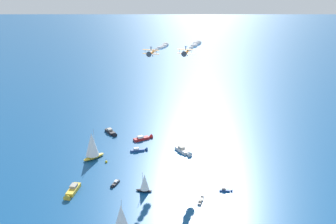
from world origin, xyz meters
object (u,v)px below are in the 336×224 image
object	(u,v)px
motorboat_near_centre	(115,184)
sailboat_far_port	(145,183)
motorboat_inshore	(184,151)
biplane_wingman	(151,53)
motorboat_offshore	(72,191)
motorboat_outer_ring_b	(144,138)
motorboat_trailing	(111,132)
motorboat_outer_ring_c	(201,200)
sailboat_far_stbd	(121,219)
sailboat_outer_ring_a	(92,146)
motorboat_ahead	(140,150)
biplane_lead	(186,52)
motorboat_mid_cluster	(226,190)
marker_buoy	(106,162)
wingwalker_wingman	(151,48)
wingwalker_lead	(186,47)

from	to	relation	value
motorboat_near_centre	sailboat_far_port	world-z (taller)	sailboat_far_port
motorboat_inshore	biplane_wingman	world-z (taller)	biplane_wingman
motorboat_inshore	motorboat_offshore	world-z (taller)	motorboat_offshore
motorboat_near_centre	motorboat_outer_ring_b	size ratio (longest dim) A/B	0.52
motorboat_trailing	motorboat_outer_ring_c	distance (m)	78.44
sailboat_far_stbd	motorboat_offshore	xyz separation A→B (m)	(32.32, 7.27, -4.57)
motorboat_outer_ring_b	motorboat_outer_ring_c	size ratio (longest dim) A/B	2.13
sailboat_outer_ring_a	motorboat_outer_ring_c	bearing A→B (deg)	-156.40
motorboat_outer_ring_b	motorboat_outer_ring_c	xyz separation A→B (m)	(-63.10, 6.57, -0.37)
motorboat_offshore	sailboat_outer_ring_a	world-z (taller)	sailboat_outer_ring_a
motorboat_ahead	sailboat_outer_ring_a	bearing A→B (deg)	83.82
motorboat_inshore	biplane_wingman	size ratio (longest dim) A/B	1.66
sailboat_far_stbd	sailboat_outer_ring_a	xyz separation A→B (m)	(57.88, -9.20, 0.98)
motorboat_outer_ring_b	biplane_lead	size ratio (longest dim) A/B	1.58
motorboat_trailing	motorboat_mid_cluster	size ratio (longest dim) A/B	2.15
motorboat_outer_ring_c	marker_buoy	size ratio (longest dim) A/B	2.29
motorboat_near_centre	biplane_wingman	bearing A→B (deg)	-55.45
sailboat_far_port	motorboat_trailing	world-z (taller)	sailboat_far_port
motorboat_trailing	wingwalker_wingman	size ratio (longest dim) A/B	6.89
motorboat_outer_ring_c	wingwalker_wingman	bearing A→B (deg)	-2.38
motorboat_ahead	wingwalker_lead	distance (m)	55.37
sailboat_far_port	motorboat_outer_ring_c	bearing A→B (deg)	-136.91
motorboat_mid_cluster	sailboat_outer_ring_a	world-z (taller)	sailboat_outer_ring_a
motorboat_trailing	motorboat_ahead	bearing A→B (deg)	-171.26
motorboat_near_centre	wingwalker_wingman	size ratio (longest dim) A/B	3.47
motorboat_near_centre	biplane_lead	bearing A→B (deg)	-80.75
motorboat_ahead	marker_buoy	world-z (taller)	marker_buoy
motorboat_inshore	motorboat_mid_cluster	distance (m)	38.24
motorboat_outer_ring_b	motorboat_near_centre	bearing A→B (deg)	140.98
motorboat_offshore	marker_buoy	bearing A→B (deg)	-47.16
wingwalker_lead	biplane_lead	bearing A→B (deg)	20.43
sailboat_far_stbd	motorboat_ahead	distance (m)	63.93
motorboat_trailing	motorboat_near_centre	bearing A→B (deg)	160.98
motorboat_near_centre	biplane_wingman	distance (m)	56.20
sailboat_far_port	wingwalker_wingman	xyz separation A→B (m)	(27.43, -16.85, 46.12)
biplane_wingman	sailboat_far_stbd	bearing A→B (deg)	144.33
motorboat_offshore	motorboat_trailing	size ratio (longest dim) A/B	1.01
motorboat_trailing	wingwalker_wingman	xyz separation A→B (m)	(-34.74, -7.16, 49.04)
motorboat_offshore	motorboat_outer_ring_b	distance (m)	58.22
motorboat_ahead	wingwalker_wingman	world-z (taller)	wingwalker_wingman
sailboat_far_port	wingwalker_lead	size ratio (longest dim) A/B	5.36
motorboat_outer_ring_c	motorboat_outer_ring_b	bearing A→B (deg)	-5.95
biplane_lead	biplane_wingman	size ratio (longest dim) A/B	1.00
sailboat_far_port	biplane_lead	xyz separation A→B (m)	(15.93, -26.99, 45.01)
sailboat_far_port	motorboat_offshore	size ratio (longest dim) A/B	0.77
sailboat_far_stbd	biplane_wingman	world-z (taller)	biplane_wingman
motorboat_inshore	biplane_lead	world-z (taller)	biplane_lead
sailboat_outer_ring_a	sailboat_far_port	bearing A→B (deg)	-167.45
sailboat_far_port	sailboat_far_stbd	size ratio (longest dim) A/B	0.69
motorboat_mid_cluster	motorboat_outer_ring_c	xyz separation A→B (m)	(-1.34, 12.53, 0.03)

